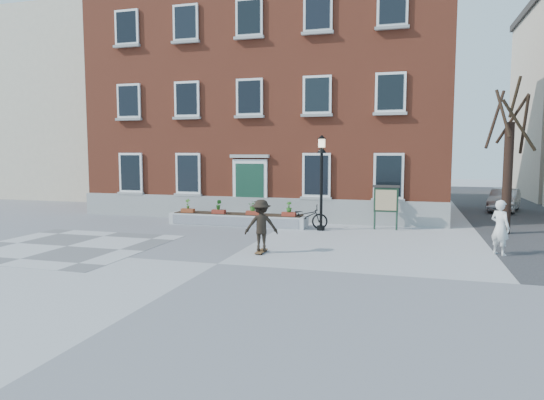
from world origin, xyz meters
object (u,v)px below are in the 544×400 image
(bystander, at_px, (500,228))
(skateboarder, at_px, (261,225))
(parked_car, at_px, (504,200))
(bicycle, at_px, (304,217))
(lamp_post, at_px, (322,169))
(notice_board, at_px, (386,200))

(bystander, bearing_deg, skateboarder, 60.09)
(parked_car, xyz_separation_m, bystander, (-2.23, -12.56, 0.25))
(bystander, height_order, skateboarder, bystander)
(bicycle, bearing_deg, parked_car, -54.31)
(lamp_post, xyz_separation_m, notice_board, (2.57, 0.90, -1.28))
(parked_car, relative_size, lamp_post, 0.96)
(parked_car, xyz_separation_m, skateboarder, (-9.55, -14.35, 0.28))
(bicycle, relative_size, notice_board, 1.05)
(parked_car, distance_m, bystander, 12.76)
(bystander, bearing_deg, notice_board, -1.72)
(notice_board, relative_size, skateboarder, 1.08)
(bicycle, xyz_separation_m, parked_car, (9.26, 9.13, 0.10))
(bicycle, distance_m, lamp_post, 2.17)
(lamp_post, bearing_deg, bicycle, 165.19)
(parked_car, height_order, lamp_post, lamp_post)
(bystander, distance_m, lamp_post, 7.26)
(lamp_post, height_order, skateboarder, lamp_post)
(parked_car, bearing_deg, skateboarder, -107.53)
(parked_car, relative_size, skateboarder, 2.17)
(lamp_post, bearing_deg, notice_board, 19.21)
(parked_car, relative_size, notice_board, 2.01)
(lamp_post, bearing_deg, parked_car, 47.60)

